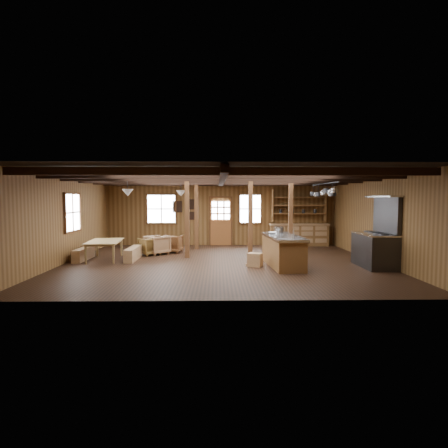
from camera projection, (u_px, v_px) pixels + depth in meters
The scene contains 22 objects.
room at pixel (222, 219), 11.98m from camera, with size 10.04×9.04×2.84m.
ceiling_joists at pixel (222, 179), 12.07m from camera, with size 9.80×8.82×0.18m.
timber_posts at pixel (235, 216), 14.06m from camera, with size 3.95×2.35×2.80m.
back_door at pixel (221, 225), 16.45m from camera, with size 1.02×0.08×2.15m.
window_back_left at pixel (161, 209), 16.37m from camera, with size 1.32×0.06×1.32m.
window_back_right at pixel (250, 209), 16.44m from camera, with size 1.02×0.06×1.32m.
window_left at pixel (72, 212), 12.38m from camera, with size 0.14×1.24×1.32m.
notice_boards at pixel (187, 208), 16.38m from camera, with size 1.08×0.03×0.90m.
back_counter at pixel (299, 232), 16.29m from camera, with size 2.55×0.60×2.45m.
pendant_lamps at pixel (156, 193), 12.88m from camera, with size 1.86×2.36×0.66m.
pot_rack at pixel (325, 192), 12.21m from camera, with size 0.40×3.00×0.44m.
kitchen_island at pixel (283, 251), 11.41m from camera, with size 1.06×2.56×1.20m.
step_stool at pixel (255, 260), 11.34m from camera, with size 0.46×0.33×0.41m, color olive.
commercial_range at pixel (377, 245), 11.24m from camera, with size 0.89×1.74×2.15m.
dining_table at pixel (106, 250), 12.57m from camera, with size 1.84×1.03×0.65m, color olive.
bench_wall at pixel (84, 254), 12.56m from camera, with size 0.28×1.48×0.41m, color olive.
bench_aisle at pixel (133, 254), 12.59m from camera, with size 0.29×1.52×0.42m, color olive.
armchair_a at pixel (150, 246), 13.64m from camera, with size 0.68×0.70×0.64m, color brown.
armchair_b at pixel (172, 244), 14.28m from camera, with size 0.71×0.73×0.67m, color brown.
armchair_c at pixel (157, 245), 13.81m from camera, with size 0.75×0.77×0.70m, color olive.
counter_pot at pixel (279, 230), 12.37m from camera, with size 0.31×0.31×0.19m, color silver.
bowl at pixel (273, 233), 11.85m from camera, with size 0.27×0.27×0.07m, color silver.
Camera 1 is at (-0.15, -11.96, 2.08)m, focal length 30.00 mm.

